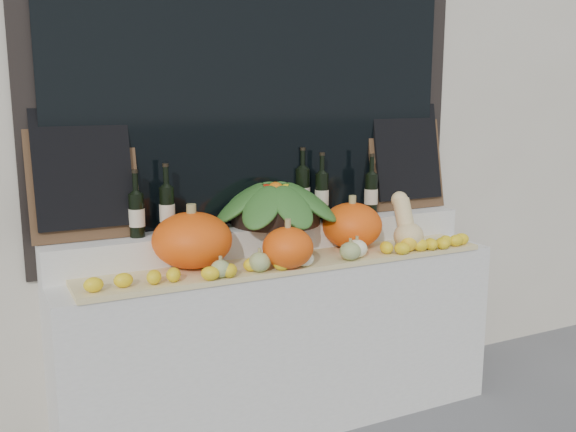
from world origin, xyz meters
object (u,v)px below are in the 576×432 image
(pumpkin_right, at_px, (352,225))
(butternut_squash, at_px, (406,226))
(produce_bowl, at_px, (276,203))
(wine_bottle_tall, at_px, (303,192))
(pumpkin_left, at_px, (192,240))

(pumpkin_right, xyz_separation_m, butternut_squash, (0.25, -0.14, -0.00))
(produce_bowl, bearing_deg, butternut_squash, -26.00)
(pumpkin_right, distance_m, produce_bowl, 0.42)
(produce_bowl, height_order, wine_bottle_tall, wine_bottle_tall)
(pumpkin_left, xyz_separation_m, pumpkin_right, (0.88, -0.00, -0.01))
(butternut_squash, bearing_deg, pumpkin_left, 172.80)
(produce_bowl, xyz_separation_m, wine_bottle_tall, (0.21, 0.09, 0.03))
(pumpkin_right, bearing_deg, produce_bowl, 156.26)
(pumpkin_left, distance_m, wine_bottle_tall, 0.77)
(pumpkin_left, relative_size, wine_bottle_tall, 0.98)
(produce_bowl, distance_m, wine_bottle_tall, 0.23)
(pumpkin_right, bearing_deg, butternut_squash, -29.19)
(pumpkin_left, distance_m, butternut_squash, 1.14)
(wine_bottle_tall, bearing_deg, pumpkin_left, -160.80)
(pumpkin_right, distance_m, butternut_squash, 0.29)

